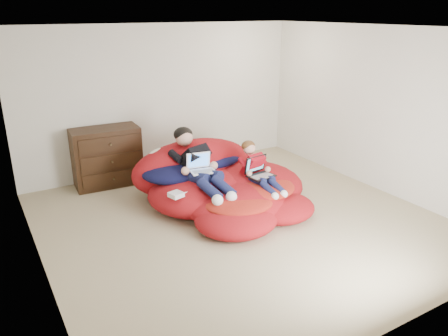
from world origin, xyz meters
TOP-DOWN VIEW (x-y plane):
  - room_shell at (0.00, 0.00)m, footprint 5.10×5.10m
  - dresser at (-1.14, 2.22)m, footprint 1.08×0.62m
  - beanbag_pile at (0.08, 0.64)m, footprint 2.43×2.35m
  - cream_pillow at (-0.56, 1.30)m, footprint 0.49×0.31m
  - older_boy at (-0.27, 0.76)m, footprint 0.50×1.40m
  - younger_boy at (0.46, 0.30)m, footprint 0.31×0.92m
  - laptop_white at (-0.27, 0.61)m, footprint 0.38×0.34m
  - laptop_black at (0.46, 0.25)m, footprint 0.40×0.36m
  - power_adapter at (-0.77, 0.37)m, footprint 0.20×0.20m

SIDE VIEW (x-z plane):
  - room_shell at x=0.00m, z-range -1.17..1.60m
  - beanbag_pile at x=0.08m, z-range -0.20..0.73m
  - power_adapter at x=-0.77m, z-range 0.39..0.45m
  - dresser at x=-1.14m, z-range 0.00..0.95m
  - laptop_black at x=0.46m, z-range 0.43..0.69m
  - younger_boy at x=0.46m, z-range 0.29..0.91m
  - cream_pillow at x=-0.56m, z-range 0.47..0.77m
  - laptop_white at x=-0.27m, z-range 0.52..0.77m
  - older_boy at x=-0.27m, z-range 0.30..1.06m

